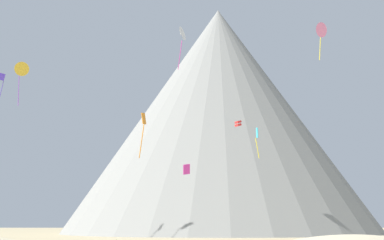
# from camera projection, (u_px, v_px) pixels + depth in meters

# --- Properties ---
(rock_massif) EXTENTS (73.42, 73.42, 48.33)m
(rock_massif) POSITION_uv_depth(u_px,v_px,m) (211.00, 129.00, 109.80)
(rock_massif) COLOR gray
(rock_massif) RESTS_ON ground_plane
(kite_indigo_mid) EXTENTS (1.13, 0.71, 4.82)m
(kite_indigo_mid) POSITION_uv_depth(u_px,v_px,m) (1.00, 81.00, 73.35)
(kite_indigo_mid) COLOR #5138B2
(kite_white_high) EXTENTS (1.28, 2.01, 5.79)m
(kite_white_high) POSITION_uv_depth(u_px,v_px,m) (181.00, 34.00, 67.52)
(kite_white_high) COLOR white
(kite_cyan_low) EXTENTS (0.40, 0.83, 3.41)m
(kite_cyan_low) POSITION_uv_depth(u_px,v_px,m) (257.00, 137.00, 56.14)
(kite_cyan_low) COLOR #33BCDB
(kite_pink_mid) EXTENTS (1.72, 1.41, 4.41)m
(kite_pink_mid) POSITION_uv_depth(u_px,v_px,m) (321.00, 30.00, 58.00)
(kite_pink_mid) COLOR pink
(kite_gold_mid) EXTENTS (2.15, 1.50, 6.35)m
(kite_gold_mid) POSITION_uv_depth(u_px,v_px,m) (22.00, 69.00, 72.51)
(kite_gold_mid) COLOR gold
(kite_magenta_low) EXTENTS (0.69, 0.76, 1.12)m
(kite_magenta_low) POSITION_uv_depth(u_px,v_px,m) (187.00, 169.00, 52.89)
(kite_magenta_low) COLOR #D1339E
(kite_red_mid) EXTENTS (1.09, 1.08, 1.00)m
(kite_red_mid) POSITION_uv_depth(u_px,v_px,m) (238.00, 124.00, 78.55)
(kite_red_mid) COLOR red
(kite_orange_low) EXTENTS (0.59, 0.79, 4.27)m
(kite_orange_low) POSITION_uv_depth(u_px,v_px,m) (143.00, 125.00, 47.98)
(kite_orange_low) COLOR orange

